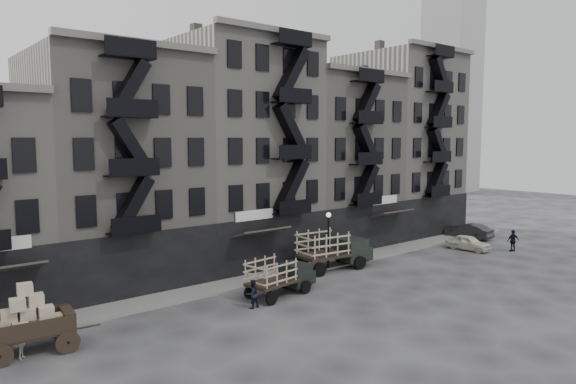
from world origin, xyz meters
TOP-DOWN VIEW (x-y plane):
  - ground at (0.00, 0.00)m, footprint 140.00×140.00m
  - sidewalk at (0.00, 3.75)m, footprint 55.00×2.50m
  - building_midwest at (-10.00, 9.83)m, footprint 10.00×11.35m
  - building_center at (-0.00, 9.82)m, footprint 10.00×11.35m
  - building_mideast at (10.00, 9.83)m, footprint 10.00×11.35m
  - building_east at (20.00, 9.82)m, footprint 10.00×11.35m
  - lamp_post at (3.00, 2.60)m, footprint 0.36×0.36m
  - distant_tower at (60.00, 30.00)m, footprint 8.00×8.00m
  - horse at (-18.50, -0.10)m, footprint 1.76×0.85m
  - wagon at (-17.67, 0.43)m, footprint 3.95×2.41m
  - stake_truck_west at (-3.58, 0.02)m, footprint 5.03×2.54m
  - stake_truck_east at (3.43, 2.49)m, footprint 6.08×2.99m
  - car_east at (17.07, -0.25)m, footprint 1.89×3.94m
  - car_far at (21.83, 2.60)m, footprint 1.90×4.58m
  - pedestrian_mid at (-6.29, -0.84)m, footprint 0.83×0.66m
  - policeman at (19.55, -2.97)m, footprint 1.18×0.87m

SIDE VIEW (x-z plane):
  - ground at x=0.00m, z-range 0.00..0.00m
  - sidewalk at x=0.00m, z-range 0.00..0.15m
  - car_east at x=17.07m, z-range 0.00..1.30m
  - horse at x=-18.50m, z-range 0.00..1.47m
  - car_far at x=21.83m, z-range 0.00..1.47m
  - pedestrian_mid at x=-6.29m, z-range 0.00..1.65m
  - policeman at x=19.55m, z-range 0.00..1.86m
  - stake_truck_west at x=-3.58m, z-range 0.17..2.60m
  - stake_truck_east at x=3.43m, z-range 0.21..3.16m
  - wagon at x=-17.67m, z-range 0.23..3.40m
  - lamp_post at x=3.00m, z-range 0.64..4.92m
  - building_midwest at x=-10.00m, z-range -0.60..15.60m
  - building_mideast at x=10.00m, z-range -0.60..15.60m
  - building_center at x=0.00m, z-range -0.60..17.60m
  - building_east at x=20.00m, z-range -0.60..18.60m
  - distant_tower at x=60.00m, z-range 0.76..66.76m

